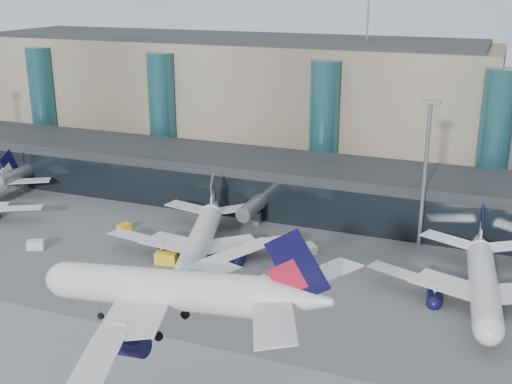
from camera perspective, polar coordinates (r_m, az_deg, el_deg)
ground at (r=84.37m, az=-12.02°, el=-13.69°), size 900.00×900.00×0.00m
concourse at (r=129.64m, az=1.82°, el=0.75°), size 170.00×27.00×10.00m
terminal_main at (r=165.36m, az=-2.54°, el=8.35°), size 130.00×30.00×31.00m
teal_towers at (r=147.30m, az=-1.49°, el=6.55°), size 116.40×19.40×46.00m
lightmast_mid at (r=111.31m, az=14.83°, el=2.23°), size 3.00×1.20×25.60m
hero_jet at (r=59.61m, az=-6.32°, el=-8.01°), size 32.59×32.94×10.65m
jet_parked_mid at (r=109.35m, az=-4.73°, el=-3.13°), size 33.34×34.93×11.21m
jet_parked_right at (r=99.43m, az=19.54°, el=-6.45°), size 34.85×34.52×11.27m
veh_a at (r=117.05m, az=-18.99°, el=-4.46°), size 3.18×2.59×1.56m
veh_b at (r=120.88m, az=-11.65°, el=-3.12°), size 2.29×2.78×1.38m
veh_c at (r=101.20m, az=1.42°, el=-6.98°), size 3.47×2.32×1.77m
veh_d at (r=105.53m, az=19.31°, el=-7.03°), size 2.50×3.15×1.59m
veh_g at (r=109.68m, az=4.82°, el=-5.03°), size 2.88×2.97×1.52m
veh_h at (r=106.17m, az=-8.02°, el=-5.86°), size 3.78×2.48×1.93m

